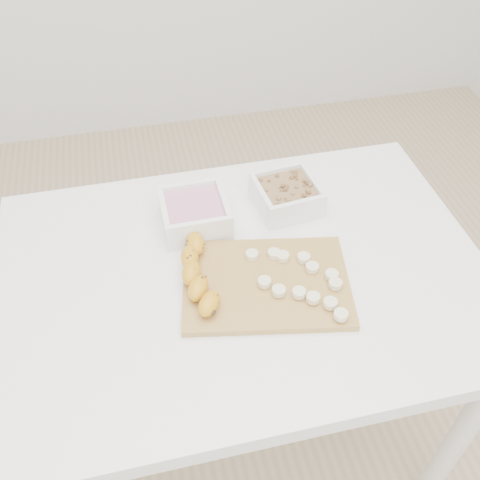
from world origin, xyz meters
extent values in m
plane|color=#C6AD89|center=(0.00, 0.00, 0.00)|extent=(3.50, 3.50, 0.00)
cube|color=white|center=(0.00, 0.00, 0.73)|extent=(1.00, 0.70, 0.04)
cylinder|color=white|center=(0.44, -0.29, 0.35)|extent=(0.05, 0.05, 0.71)
cylinder|color=white|center=(-0.44, 0.29, 0.35)|extent=(0.05, 0.05, 0.71)
cylinder|color=white|center=(0.44, 0.29, 0.35)|extent=(0.05, 0.05, 0.71)
cube|color=white|center=(-0.07, 0.16, 0.78)|extent=(0.14, 0.14, 0.07)
cube|color=#CE84A2|center=(-0.07, 0.16, 0.79)|extent=(0.12, 0.12, 0.04)
cube|color=white|center=(0.14, 0.17, 0.78)|extent=(0.15, 0.15, 0.06)
cube|color=brown|center=(0.14, 0.17, 0.78)|extent=(0.13, 0.13, 0.04)
cube|color=#A9863F|center=(0.03, -0.05, 0.76)|extent=(0.36, 0.29, 0.01)
cylinder|color=beige|center=(0.02, 0.02, 0.77)|extent=(0.03, 0.03, 0.01)
cylinder|color=beige|center=(0.07, 0.01, 0.77)|extent=(0.03, 0.03, 0.01)
cylinder|color=beige|center=(0.08, 0.00, 0.77)|extent=(0.03, 0.03, 0.01)
cylinder|color=beige|center=(0.12, -0.01, 0.77)|extent=(0.03, 0.03, 0.01)
cylinder|color=beige|center=(0.13, -0.04, 0.77)|extent=(0.03, 0.03, 0.01)
cylinder|color=beige|center=(0.16, -0.07, 0.77)|extent=(0.03, 0.03, 0.01)
cylinder|color=beige|center=(0.16, -0.09, 0.77)|extent=(0.03, 0.03, 0.01)
cylinder|color=beige|center=(0.03, -0.06, 0.77)|extent=(0.03, 0.03, 0.01)
cylinder|color=beige|center=(0.05, -0.09, 0.77)|extent=(0.03, 0.03, 0.01)
cylinder|color=beige|center=(0.09, -0.10, 0.77)|extent=(0.03, 0.03, 0.01)
cylinder|color=beige|center=(0.11, -0.12, 0.78)|extent=(0.03, 0.03, 0.01)
cylinder|color=beige|center=(0.14, -0.14, 0.78)|extent=(0.03, 0.03, 0.01)
cylinder|color=beige|center=(0.14, -0.17, 0.78)|extent=(0.03, 0.03, 0.01)
camera|label=1|loc=(-0.17, -0.70, 1.57)|focal=40.00mm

